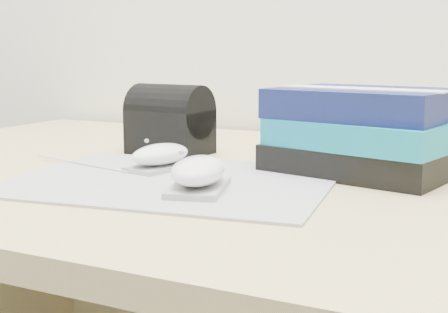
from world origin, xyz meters
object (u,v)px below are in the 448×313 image
at_px(mouse_rear, 161,156).
at_px(pouch, 170,120).
at_px(mouse_front, 198,173).
at_px(book_stack, 365,131).

bearing_deg(mouse_rear, pouch, 115.99).
relative_size(mouse_rear, mouse_front, 0.86).
xyz_separation_m(book_stack, pouch, (-0.32, 0.02, -0.00)).
height_order(mouse_rear, pouch, pouch).
xyz_separation_m(mouse_rear, mouse_front, (0.11, -0.09, 0.00)).
bearing_deg(book_stack, mouse_front, -123.94).
bearing_deg(mouse_rear, mouse_front, -40.38).
distance_m(mouse_front, pouch, 0.29).
bearing_deg(mouse_front, book_stack, 56.06).
distance_m(mouse_front, book_stack, 0.26).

